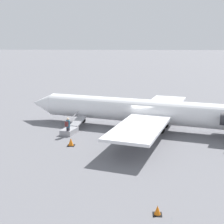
# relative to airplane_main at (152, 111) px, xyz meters

# --- Properties ---
(ground_plane) EXTENTS (600.00, 600.00, 0.00)m
(ground_plane) POSITION_rel_airplane_main_xyz_m (0.80, -0.22, -1.83)
(ground_plane) COLOR slate
(airplane_main) EXTENTS (25.73, 19.81, 6.11)m
(airplane_main) POSITION_rel_airplane_main_xyz_m (0.00, 0.00, 0.00)
(airplane_main) COLOR white
(airplane_main) RESTS_ON ground
(boarding_stairs) EXTENTS (2.02, 4.14, 1.58)m
(boarding_stairs) POSITION_rel_airplane_main_xyz_m (7.70, 1.75, -1.47)
(boarding_stairs) COLOR #99999E
(boarding_stairs) RESTS_ON ground
(passenger) EXTENTS (0.41, 0.56, 1.74)m
(passenger) POSITION_rel_airplane_main_xyz_m (7.74, 2.94, -0.83)
(passenger) COLOR #23232D
(passenger) RESTS_ON ground
(traffic_cone_near_stairs) EXTENTS (0.60, 0.60, 0.66)m
(traffic_cone_near_stairs) POSITION_rel_airplane_main_xyz_m (6.91, 5.55, -1.52)
(traffic_cone_near_stairs) COLOR black
(traffic_cone_near_stairs) RESTS_ON ground
(traffic_cone_near_cart) EXTENTS (0.46, 0.46, 0.50)m
(traffic_cone_near_cart) POSITION_rel_airplane_main_xyz_m (0.33, 15.67, -1.60)
(traffic_cone_near_cart) COLOR black
(traffic_cone_near_cart) RESTS_ON ground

